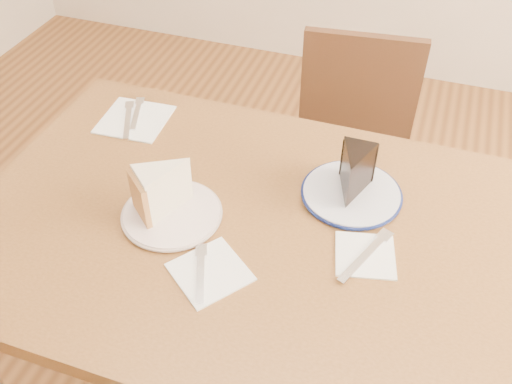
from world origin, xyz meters
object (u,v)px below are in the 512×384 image
object	(u,v)px
chair_far	(348,166)
chocolate_cake	(353,176)
table	(253,257)
plate_cream	(172,214)
carrot_cake	(167,189)
plate_navy	(351,194)

from	to	relation	value
chair_far	chocolate_cake	distance (m)	0.56
table	plate_cream	bearing A→B (deg)	-170.49
plate_cream	carrot_cake	distance (m)	0.06
chair_far	carrot_cake	bearing A→B (deg)	58.59
table	chocolate_cake	xyz separation A→B (m)	(0.17, 0.15, 0.16)
carrot_cake	plate_cream	bearing A→B (deg)	-9.96
carrot_cake	chair_far	bearing A→B (deg)	106.44
plate_navy	chocolate_cake	distance (m)	0.05
carrot_cake	chocolate_cake	xyz separation A→B (m)	(0.35, 0.17, -0.00)
chair_far	plate_cream	size ratio (longest dim) A/B	4.16
plate_navy	carrot_cake	world-z (taller)	carrot_cake
table	carrot_cake	distance (m)	0.24
chair_far	plate_cream	xyz separation A→B (m)	(-0.27, -0.62, 0.29)
plate_navy	carrot_cake	xyz separation A→B (m)	(-0.35, -0.17, 0.05)
carrot_cake	table	bearing A→B (deg)	45.67
table	chocolate_cake	size ratio (longest dim) A/B	11.61
chair_far	chocolate_cake	bearing A→B (deg)	92.54
chair_far	plate_navy	size ratio (longest dim) A/B	4.01
plate_navy	chocolate_cake	world-z (taller)	chocolate_cake
chocolate_cake	plate_navy	bearing A→B (deg)	-118.13
carrot_cake	plate_navy	bearing A→B (deg)	66.98
carrot_cake	chocolate_cake	world-z (taller)	carrot_cake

